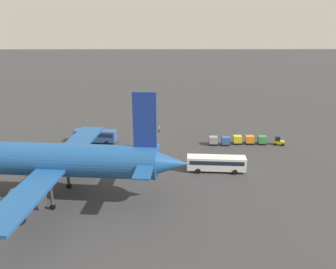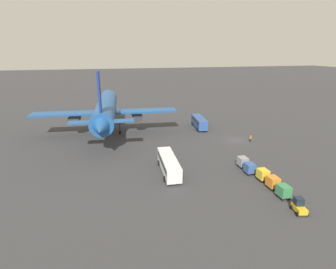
{
  "view_description": "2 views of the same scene",
  "coord_description": "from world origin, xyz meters",
  "px_view_note": "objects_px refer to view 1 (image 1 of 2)",
  "views": [
    {
      "loc": [
        -3.63,
        79.63,
        27.36
      ],
      "look_at": [
        -4.28,
        13.31,
        4.84
      ],
      "focal_mm": 35.0,
      "sensor_mm": 36.0,
      "label": 1
    },
    {
      "loc": [
        -56.93,
        32.98,
        21.78
      ],
      "look_at": [
        -5.3,
        19.36,
        4.74
      ],
      "focal_mm": 28.0,
      "sensor_mm": 36.0,
      "label": 2
    }
  ],
  "objects_px": {
    "shuttle_bus_far": "(216,162)",
    "cargo_cart_yellow": "(237,139)",
    "cargo_cart_green": "(262,140)",
    "cargo_cart_blue": "(226,140)",
    "baggage_tug": "(279,141)",
    "cargo_cart_orange": "(250,139)",
    "cargo_cart_grey": "(213,140)",
    "airplane": "(49,160)",
    "shuttle_bus_near": "(95,135)",
    "worker_person": "(159,129)"
  },
  "relations": [
    {
      "from": "cargo_cart_blue",
      "to": "cargo_cart_grey",
      "type": "bearing_deg",
      "value": -5.08
    },
    {
      "from": "cargo_cart_blue",
      "to": "cargo_cart_grey",
      "type": "distance_m",
      "value": 2.94
    },
    {
      "from": "shuttle_bus_far",
      "to": "cargo_cart_grey",
      "type": "height_order",
      "value": "shuttle_bus_far"
    },
    {
      "from": "cargo_cart_green",
      "to": "cargo_cart_grey",
      "type": "distance_m",
      "value": 11.73
    },
    {
      "from": "cargo_cart_green",
      "to": "cargo_cart_yellow",
      "type": "relative_size",
      "value": 1.0
    },
    {
      "from": "baggage_tug",
      "to": "cargo_cart_orange",
      "type": "bearing_deg",
      "value": 7.9
    },
    {
      "from": "cargo_cart_yellow",
      "to": "cargo_cart_grey",
      "type": "bearing_deg",
      "value": 5.55
    },
    {
      "from": "baggage_tug",
      "to": "shuttle_bus_near",
      "type": "bearing_deg",
      "value": 10.17
    },
    {
      "from": "worker_person",
      "to": "shuttle_bus_near",
      "type": "bearing_deg",
      "value": 27.26
    },
    {
      "from": "baggage_tug",
      "to": "worker_person",
      "type": "bearing_deg",
      "value": -6.25
    },
    {
      "from": "cargo_cart_green",
      "to": "cargo_cart_orange",
      "type": "height_order",
      "value": "same"
    },
    {
      "from": "cargo_cart_yellow",
      "to": "cargo_cart_blue",
      "type": "distance_m",
      "value": 3.05
    },
    {
      "from": "cargo_cart_grey",
      "to": "airplane",
      "type": "bearing_deg",
      "value": 39.6
    },
    {
      "from": "cargo_cart_green",
      "to": "cargo_cart_blue",
      "type": "distance_m",
      "value": 8.81
    },
    {
      "from": "airplane",
      "to": "cargo_cart_green",
      "type": "distance_m",
      "value": 48.83
    },
    {
      "from": "worker_person",
      "to": "cargo_cart_green",
      "type": "distance_m",
      "value": 26.44
    },
    {
      "from": "airplane",
      "to": "cargo_cart_green",
      "type": "xyz_separation_m",
      "value": [
        -41.58,
        -24.99,
        -5.58
      ]
    },
    {
      "from": "shuttle_bus_near",
      "to": "cargo_cart_green",
      "type": "relative_size",
      "value": 4.98
    },
    {
      "from": "airplane",
      "to": "cargo_cart_yellow",
      "type": "relative_size",
      "value": 21.81
    },
    {
      "from": "baggage_tug",
      "to": "cargo_cart_green",
      "type": "xyz_separation_m",
      "value": [
        3.82,
        -0.36,
        0.25
      ]
    },
    {
      "from": "cargo_cart_orange",
      "to": "cargo_cart_grey",
      "type": "xyz_separation_m",
      "value": [
        8.8,
        0.5,
        0.0
      ]
    },
    {
      "from": "airplane",
      "to": "shuttle_bus_near",
      "type": "bearing_deg",
      "value": -88.37
    },
    {
      "from": "airplane",
      "to": "worker_person",
      "type": "height_order",
      "value": "airplane"
    },
    {
      "from": "airplane",
      "to": "cargo_cart_green",
      "type": "relative_size",
      "value": 21.81
    },
    {
      "from": "worker_person",
      "to": "cargo_cart_orange",
      "type": "bearing_deg",
      "value": 157.01
    },
    {
      "from": "cargo_cart_yellow",
      "to": "worker_person",
      "type": "bearing_deg",
      "value": -25.94
    },
    {
      "from": "cargo_cart_yellow",
      "to": "cargo_cart_green",
      "type": "bearing_deg",
      "value": 177.26
    },
    {
      "from": "cargo_cart_yellow",
      "to": "cargo_cart_blue",
      "type": "relative_size",
      "value": 1.0
    },
    {
      "from": "baggage_tug",
      "to": "cargo_cart_grey",
      "type": "distance_m",
      "value": 15.55
    },
    {
      "from": "cargo_cart_blue",
      "to": "cargo_cart_green",
      "type": "bearing_deg",
      "value": -176.42
    },
    {
      "from": "baggage_tug",
      "to": "cargo_cart_yellow",
      "type": "distance_m",
      "value": 9.71
    },
    {
      "from": "cargo_cart_grey",
      "to": "shuttle_bus_near",
      "type": "bearing_deg",
      "value": -3.81
    },
    {
      "from": "cargo_cart_green",
      "to": "cargo_cart_grey",
      "type": "xyz_separation_m",
      "value": [
        11.73,
        0.29,
        0.0
      ]
    },
    {
      "from": "shuttle_bus_far",
      "to": "cargo_cart_yellow",
      "type": "height_order",
      "value": "shuttle_bus_far"
    },
    {
      "from": "shuttle_bus_near",
      "to": "cargo_cart_grey",
      "type": "distance_m",
      "value": 28.28
    },
    {
      "from": "airplane",
      "to": "shuttle_bus_far",
      "type": "height_order",
      "value": "airplane"
    },
    {
      "from": "worker_person",
      "to": "cargo_cart_grey",
      "type": "height_order",
      "value": "cargo_cart_grey"
    },
    {
      "from": "cargo_cart_green",
      "to": "cargo_cart_blue",
      "type": "relative_size",
      "value": 1.0
    },
    {
      "from": "cargo_cart_yellow",
      "to": "cargo_cart_grey",
      "type": "relative_size",
      "value": 1.0
    },
    {
      "from": "airplane",
      "to": "shuttle_bus_far",
      "type": "bearing_deg",
      "value": -155.22
    },
    {
      "from": "shuttle_bus_far",
      "to": "cargo_cart_green",
      "type": "xyz_separation_m",
      "value": [
        -13.22,
        -14.88,
        -0.63
      ]
    },
    {
      "from": "airplane",
      "to": "cargo_cart_green",
      "type": "height_order",
      "value": "airplane"
    },
    {
      "from": "shuttle_bus_near",
      "to": "baggage_tug",
      "type": "distance_m",
      "value": 43.81
    },
    {
      "from": "worker_person",
      "to": "cargo_cart_yellow",
      "type": "relative_size",
      "value": 0.84
    },
    {
      "from": "airplane",
      "to": "cargo_cart_orange",
      "type": "distance_m",
      "value": 46.47
    },
    {
      "from": "worker_person",
      "to": "shuttle_bus_far",
      "type": "bearing_deg",
      "value": 115.26
    },
    {
      "from": "cargo_cart_orange",
      "to": "cargo_cart_blue",
      "type": "relative_size",
      "value": 1.0
    },
    {
      "from": "baggage_tug",
      "to": "cargo_cart_green",
      "type": "height_order",
      "value": "baggage_tug"
    },
    {
      "from": "worker_person",
      "to": "cargo_cart_grey",
      "type": "bearing_deg",
      "value": 143.12
    },
    {
      "from": "shuttle_bus_near",
      "to": "worker_person",
      "type": "height_order",
      "value": "shuttle_bus_near"
    }
  ]
}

